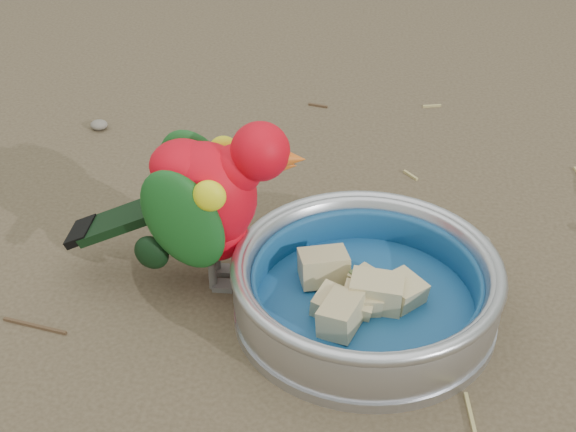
# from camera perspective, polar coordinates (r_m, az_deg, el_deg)

# --- Properties ---
(ground) EXTENTS (60.00, 60.00, 0.00)m
(ground) POSITION_cam_1_polar(r_m,az_deg,el_deg) (0.76, -3.35, -6.47)
(ground) COLOR brown
(food_bowl) EXTENTS (0.24, 0.24, 0.02)m
(food_bowl) POSITION_cam_1_polar(r_m,az_deg,el_deg) (0.75, 5.46, -6.55)
(food_bowl) COLOR #B2B2BA
(food_bowl) RESTS_ON ground
(bowl_wall) EXTENTS (0.24, 0.24, 0.04)m
(bowl_wall) POSITION_cam_1_polar(r_m,az_deg,el_deg) (0.73, 5.58, -4.77)
(bowl_wall) COLOR #B2B2BA
(bowl_wall) RESTS_ON food_bowl
(fruit_wedges) EXTENTS (0.14, 0.14, 0.03)m
(fruit_wedges) POSITION_cam_1_polar(r_m,az_deg,el_deg) (0.73, 5.55, -5.19)
(fruit_wedges) COLOR tan
(fruit_wedges) RESTS_ON food_bowl
(lory_parrot) EXTENTS (0.21, 0.10, 0.17)m
(lory_parrot) POSITION_cam_1_polar(r_m,az_deg,el_deg) (0.74, -5.80, 0.51)
(lory_parrot) COLOR red
(lory_parrot) RESTS_ON ground
(ground_debris) EXTENTS (0.90, 0.80, 0.01)m
(ground_debris) POSITION_cam_1_polar(r_m,az_deg,el_deg) (0.82, -5.79, -2.72)
(ground_debris) COLOR tan
(ground_debris) RESTS_ON ground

